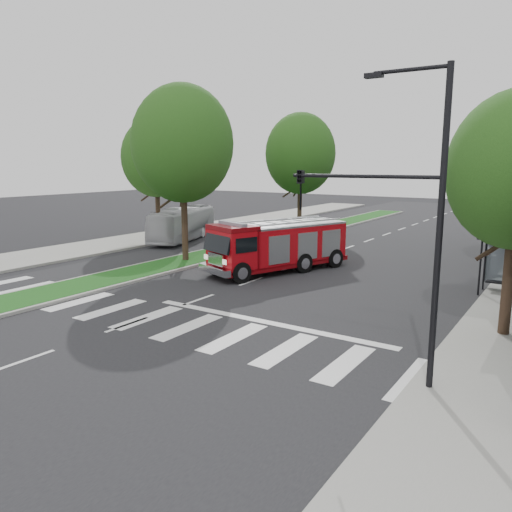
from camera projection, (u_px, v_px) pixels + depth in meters
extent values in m
plane|color=black|center=(199.00, 300.00, 21.24)|extent=(140.00, 140.00, 0.00)
cube|color=gray|center=(135.00, 240.00, 37.28)|extent=(5.00, 80.00, 0.15)
cube|color=gray|center=(287.00, 236.00, 39.25)|extent=(3.00, 50.00, 0.14)
cube|color=#154413|center=(287.00, 235.00, 39.24)|extent=(2.60, 49.50, 0.02)
cylinder|color=black|center=(480.00, 267.00, 21.79)|extent=(0.08, 0.08, 2.50)
cylinder|color=black|center=(485.00, 263.00, 22.78)|extent=(0.08, 0.08, 2.50)
cylinder|color=black|center=(508.00, 283.00, 16.33)|extent=(0.36, 0.36, 3.74)
cylinder|color=black|center=(185.00, 223.00, 28.99)|extent=(0.36, 0.36, 4.62)
ellipsoid|color=#163C10|center=(183.00, 144.00, 28.17)|extent=(5.80, 5.80, 6.67)
cylinder|color=black|center=(300.00, 207.00, 40.51)|extent=(0.36, 0.36, 4.40)
ellipsoid|color=#163C10|center=(300.00, 154.00, 39.72)|extent=(5.60, 5.60, 6.44)
cylinder|color=black|center=(158.00, 211.00, 38.28)|extent=(0.36, 0.36, 4.18)
ellipsoid|color=#163C10|center=(156.00, 157.00, 37.54)|extent=(5.20, 5.20, 5.98)
cylinder|color=black|center=(439.00, 236.00, 11.96)|extent=(0.16, 0.16, 8.00)
cylinder|color=black|center=(411.00, 70.00, 11.73)|extent=(1.80, 0.10, 0.10)
cube|color=black|center=(374.00, 75.00, 12.23)|extent=(0.45, 0.20, 0.12)
cylinder|color=black|center=(362.00, 176.00, 12.79)|extent=(4.00, 0.10, 0.10)
imported|color=black|center=(300.00, 190.00, 13.83)|extent=(0.18, 0.22, 1.10)
cube|color=black|center=(506.00, 129.00, 31.53)|extent=(0.45, 0.20, 0.12)
cube|color=#650509|center=(279.00, 262.00, 26.84)|extent=(5.06, 8.38, 0.24)
cube|color=#9C080F|center=(290.00, 243.00, 27.10)|extent=(4.39, 6.59, 1.92)
cube|color=#9C080F|center=(233.00, 249.00, 24.93)|extent=(2.85, 2.45, 2.01)
cube|color=#B2B2B7|center=(290.00, 224.00, 26.92)|extent=(4.39, 6.59, 0.12)
cylinder|color=#B2B2B7|center=(280.00, 219.00, 27.57)|extent=(2.10, 5.42, 0.10)
cylinder|color=#B2B2B7|center=(301.00, 222.00, 26.20)|extent=(2.10, 5.42, 0.10)
cube|color=silver|center=(214.00, 270.00, 24.46)|extent=(2.45, 1.18, 0.34)
cube|color=#8C99A5|center=(233.00, 224.00, 24.70)|extent=(2.09, 1.05, 0.17)
cylinder|color=black|center=(217.00, 265.00, 25.82)|extent=(0.68, 1.11, 1.05)
cylinder|color=black|center=(241.00, 273.00, 24.07)|extent=(0.68, 1.11, 1.05)
cylinder|color=black|center=(277.00, 257.00, 28.15)|extent=(0.68, 1.11, 1.05)
cylinder|color=black|center=(303.00, 263.00, 26.40)|extent=(0.68, 1.11, 1.05)
cylinder|color=black|center=(308.00, 253.00, 29.49)|extent=(0.68, 1.11, 1.05)
cylinder|color=black|center=(334.00, 258.00, 27.74)|extent=(0.68, 1.11, 1.05)
imported|color=#AFB0B4|center=(183.00, 224.00, 37.66)|extent=(4.99, 9.03, 2.47)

